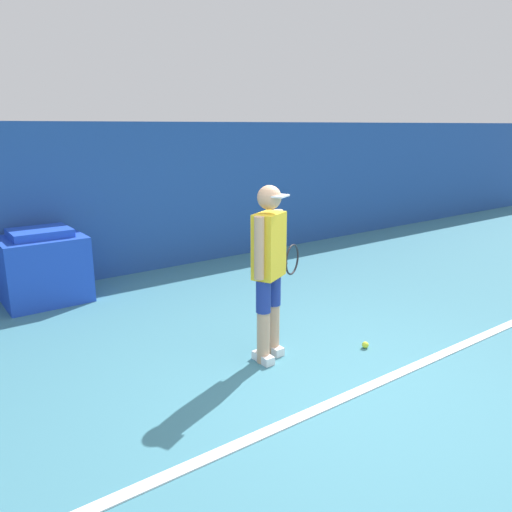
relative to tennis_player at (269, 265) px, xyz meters
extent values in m
plane|color=teal|center=(0.12, -0.76, -0.92)|extent=(24.00, 24.00, 0.00)
cube|color=#234C99|center=(0.12, 3.48, 0.19)|extent=(24.00, 0.10, 2.23)
cube|color=white|center=(0.12, -0.97, -0.92)|extent=(21.60, 0.10, 0.01)
cylinder|color=tan|center=(-0.11, -0.05, -0.67)|extent=(0.12, 0.12, 0.50)
cylinder|color=navy|center=(-0.11, -0.05, -0.27)|extent=(0.14, 0.14, 0.31)
cube|color=white|center=(-0.11, -0.05, -0.88)|extent=(0.10, 0.24, 0.08)
cylinder|color=tan|center=(0.09, 0.04, -0.67)|extent=(0.12, 0.12, 0.50)
cylinder|color=navy|center=(0.09, 0.04, -0.27)|extent=(0.14, 0.14, 0.31)
cube|color=white|center=(0.09, 0.04, -0.88)|extent=(0.10, 0.24, 0.08)
cube|color=yellow|center=(-0.01, -0.01, 0.19)|extent=(0.39, 0.33, 0.60)
sphere|color=tan|center=(-0.01, -0.01, 0.63)|extent=(0.22, 0.22, 0.22)
cube|color=white|center=(0.03, -0.09, 0.65)|extent=(0.21, 0.19, 0.02)
cylinder|color=tan|center=(-0.19, -0.09, 0.21)|extent=(0.09, 0.09, 0.56)
cylinder|color=tan|center=(0.16, 0.08, 0.21)|extent=(0.09, 0.09, 0.56)
cylinder|color=black|center=(0.25, 0.13, -0.08)|extent=(0.19, 0.12, 0.03)
torus|color=black|center=(0.48, 0.24, -0.08)|extent=(0.30, 0.16, 0.32)
sphere|color=#D1E533|center=(0.90, -0.42, -0.89)|extent=(0.07, 0.07, 0.07)
cube|color=blue|center=(-1.31, 2.96, -0.51)|extent=(0.99, 0.84, 0.83)
cube|color=blue|center=(-1.31, 2.96, -0.04)|extent=(0.70, 0.59, 0.10)
camera|label=1|loc=(-2.72, -3.50, 1.25)|focal=35.00mm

